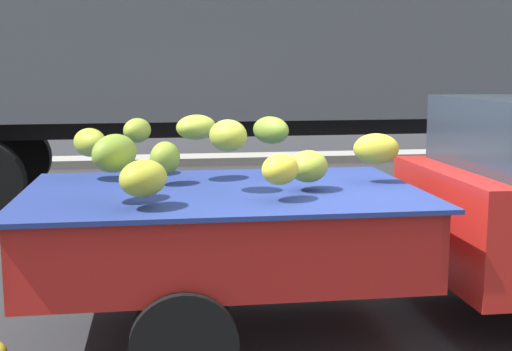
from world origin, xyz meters
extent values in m
plane|color=#28282B|center=(0.00, 0.00, 0.00)|extent=(220.00, 220.00, 0.00)
cube|color=gray|center=(0.00, 9.18, 0.08)|extent=(80.00, 0.80, 0.16)
cube|color=#B21E19|center=(-0.99, 0.25, 0.58)|extent=(2.62, 1.69, 0.08)
cube|color=#B21E19|center=(-0.98, 1.06, 0.84)|extent=(2.60, 0.07, 0.44)
cube|color=#B21E19|center=(-1.00, -0.55, 0.84)|extent=(2.60, 0.07, 0.44)
cube|color=#B21E19|center=(0.29, 0.24, 0.84)|extent=(0.06, 1.67, 0.44)
cube|color=#B21E19|center=(-2.27, 0.26, 0.84)|extent=(0.06, 1.67, 0.44)
cube|color=#B21914|center=(-0.98, 1.09, 0.80)|extent=(2.50, 0.03, 0.07)
cube|color=navy|center=(-0.99, 0.25, 1.07)|extent=(2.74, 1.81, 0.03)
ellipsoid|color=#9AA82F|center=(-0.41, 0.11, 1.25)|extent=(0.39, 0.40, 0.22)
ellipsoid|color=olive|center=(-1.70, -0.08, 1.39)|extent=(0.38, 0.43, 0.24)
ellipsoid|color=olive|center=(-1.38, 0.50, 1.28)|extent=(0.30, 0.33, 0.24)
ellipsoid|color=olive|center=(-1.58, 0.98, 1.44)|extent=(0.29, 0.35, 0.19)
ellipsoid|color=gold|center=(-0.67, -0.21, 1.29)|extent=(0.35, 0.35, 0.20)
ellipsoid|color=olive|center=(-0.57, 0.70, 1.45)|extent=(0.35, 0.40, 0.21)
ellipsoid|color=#A2AF32|center=(-0.96, 0.14, 1.47)|extent=(0.33, 0.35, 0.22)
ellipsoid|color=gold|center=(0.14, 0.34, 1.34)|extent=(0.36, 0.26, 0.22)
ellipsoid|color=#A6A729|center=(-1.52, -0.32, 1.27)|extent=(0.40, 0.42, 0.22)
ellipsoid|color=#9CA930|center=(-1.92, 0.77, 1.37)|extent=(0.34, 0.40, 0.21)
ellipsoid|color=#97A932|center=(-1.14, 0.66, 1.48)|extent=(0.42, 0.43, 0.19)
cylinder|color=black|center=(1.55, 1.04, 0.32)|extent=(0.64, 0.20, 0.64)
cylinder|color=black|center=(-1.29, 1.06, 0.32)|extent=(0.64, 0.20, 0.64)
cylinder|color=black|center=(-1.30, -0.55, 0.32)|extent=(0.64, 0.20, 0.64)
cube|color=#4C5156|center=(0.02, 5.35, 2.60)|extent=(12.05, 2.73, 2.70)
cube|color=black|center=(0.02, 5.35, 1.10)|extent=(11.05, 0.61, 0.30)
cylinder|color=black|center=(-3.61, 6.48, 0.54)|extent=(1.09, 0.32, 1.08)
cylinder|color=#38383A|center=(3.32, 5.41, 0.62)|extent=(0.18, 0.18, 1.25)
camera|label=1|loc=(-1.44, -4.32, 1.92)|focal=47.16mm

